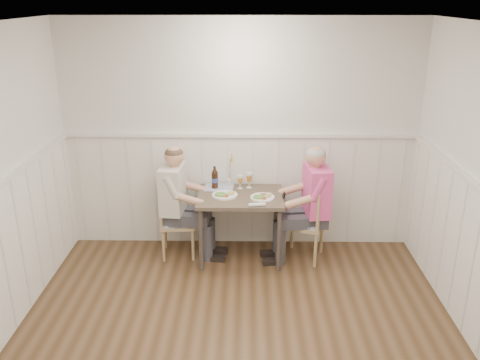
{
  "coord_description": "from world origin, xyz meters",
  "views": [
    {
      "loc": [
        0.08,
        -3.28,
        2.8
      ],
      "look_at": [
        0.01,
        1.64,
        1.0
      ],
      "focal_mm": 38.0,
      "sensor_mm": 36.0,
      "label": 1
    }
  ],
  "objects": [
    {
      "name": "wainscot",
      "position": [
        0.0,
        0.69,
        0.69
      ],
      "size": [
        4.0,
        4.49,
        1.34
      ],
      "color": "white",
      "rests_on": "ground"
    },
    {
      "name": "room_shell",
      "position": [
        0.0,
        0.0,
        1.52
      ],
      "size": [
        4.04,
        4.54,
        2.6
      ],
      "color": "silver",
      "rests_on": "ground"
    },
    {
      "name": "man_in_pink",
      "position": [
        0.79,
        1.82,
        0.56
      ],
      "size": [
        0.65,
        0.45,
        1.33
      ],
      "color": "#3F3F47",
      "rests_on": "ground"
    },
    {
      "name": "diner_cream",
      "position": [
        -0.69,
        1.88,
        0.55
      ],
      "size": [
        0.63,
        0.44,
        1.31
      ],
      "color": "#3F3F47",
      "rests_on": "ground"
    },
    {
      "name": "rolled_napkin",
      "position": [
        0.18,
        1.53,
        0.77
      ],
      "size": [
        0.18,
        0.06,
        0.04
      ],
      "color": "white",
      "rests_on": "dining_table"
    },
    {
      "name": "beer_bottle",
      "position": [
        -0.28,
        2.05,
        0.86
      ],
      "size": [
        0.07,
        0.07,
        0.26
      ],
      "color": "black",
      "rests_on": "dining_table"
    },
    {
      "name": "beer_glass_a",
      "position": [
        0.1,
        2.07,
        0.87
      ],
      "size": [
        0.07,
        0.07,
        0.18
      ],
      "color": "silver",
      "rests_on": "dining_table"
    },
    {
      "name": "beer_glass_b",
      "position": [
        0.0,
        2.04,
        0.86
      ],
      "size": [
        0.06,
        0.06,
        0.16
      ],
      "color": "silver",
      "rests_on": "dining_table"
    },
    {
      "name": "plate_man",
      "position": [
        0.24,
        1.75,
        0.77
      ],
      "size": [
        0.26,
        0.26,
        0.07
      ],
      "color": "white",
      "rests_on": "dining_table"
    },
    {
      "name": "gingham_mat",
      "position": [
        -0.24,
        2.07,
        0.75
      ],
      "size": [
        0.33,
        0.27,
        0.01
      ],
      "color": "#49639D",
      "rests_on": "dining_table"
    },
    {
      "name": "plate_diner",
      "position": [
        -0.17,
        1.81,
        0.77
      ],
      "size": [
        0.28,
        0.28,
        0.07
      ],
      "color": "white",
      "rests_on": "dining_table"
    },
    {
      "name": "grass_vase",
      "position": [
        -0.12,
        2.11,
        0.94
      ],
      "size": [
        0.05,
        0.05,
        0.42
      ],
      "color": "silver",
      "rests_on": "dining_table"
    },
    {
      "name": "chair_right",
      "position": [
        0.76,
        1.83,
        0.47
      ],
      "size": [
        0.51,
        0.51,
        0.86
      ],
      "color": "#9F8359",
      "rests_on": "ground"
    },
    {
      "name": "dining_table",
      "position": [
        0.01,
        1.84,
        0.65
      ],
      "size": [
        0.93,
        0.7,
        0.75
      ],
      "color": "#4E3F37",
      "rests_on": "ground"
    },
    {
      "name": "chair_left",
      "position": [
        -0.74,
        1.89,
        0.43
      ],
      "size": [
        0.41,
        0.41,
        0.8
      ],
      "color": "#9F8359",
      "rests_on": "ground"
    }
  ]
}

